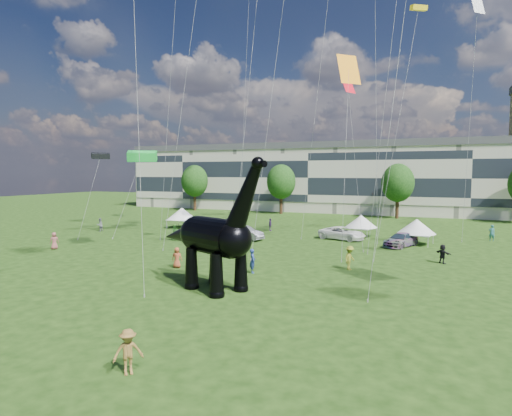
% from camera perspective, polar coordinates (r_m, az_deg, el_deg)
% --- Properties ---
extents(ground, '(220.00, 220.00, 0.00)m').
position_cam_1_polar(ground, '(25.14, -12.03, -12.70)').
color(ground, '#16330C').
rests_on(ground, ground).
extents(terrace_row, '(78.00, 11.00, 12.00)m').
position_cam_1_polar(terrace_row, '(84.48, 7.98, 3.73)').
color(terrace_row, beige).
rests_on(terrace_row, ground).
extents(tree_far_left, '(5.20, 5.20, 9.44)m').
position_cam_1_polar(tree_far_left, '(84.82, -8.19, 3.92)').
color(tree_far_left, '#382314').
rests_on(tree_far_left, ground).
extents(tree_mid_left, '(5.20, 5.20, 9.44)m').
position_cam_1_polar(tree_mid_left, '(77.07, 3.37, 3.88)').
color(tree_mid_left, '#382314').
rests_on(tree_mid_left, ground).
extents(tree_mid_right, '(5.20, 5.20, 9.44)m').
position_cam_1_polar(tree_mid_right, '(72.84, 18.39, 3.59)').
color(tree_mid_right, '#382314').
rests_on(tree_mid_right, ground).
extents(dinosaur_sculpture, '(10.32, 5.77, 8.72)m').
position_cam_1_polar(dinosaur_sculpture, '(27.73, -5.99, -3.99)').
color(dinosaur_sculpture, black).
rests_on(dinosaur_sculpture, ground).
extents(car_silver, '(2.93, 4.21, 1.33)m').
position_cam_1_polar(car_silver, '(53.43, -8.37, -2.62)').
color(car_silver, silver).
rests_on(car_silver, ground).
extents(car_grey, '(4.86, 2.61, 1.52)m').
position_cam_1_polar(car_grey, '(47.78, -1.61, -3.33)').
color(car_grey, gray).
rests_on(car_grey, ground).
extents(car_white, '(5.66, 3.73, 1.45)m').
position_cam_1_polar(car_white, '(48.68, 11.41, -3.32)').
color(car_white, white).
rests_on(car_white, ground).
extents(car_dark, '(3.64, 5.14, 1.38)m').
position_cam_1_polar(car_dark, '(45.71, 18.76, -4.04)').
color(car_dark, '#595960').
rests_on(car_dark, ground).
extents(gazebo_near, '(4.47, 4.47, 2.54)m').
position_cam_1_polar(gazebo_near, '(51.30, 13.84, -1.75)').
color(gazebo_near, white).
rests_on(gazebo_near, ground).
extents(gazebo_far, '(4.40, 4.40, 2.68)m').
position_cam_1_polar(gazebo_far, '(47.46, 20.62, -2.33)').
color(gazebo_far, white).
rests_on(gazebo_far, ground).
extents(gazebo_left, '(3.94, 3.94, 2.73)m').
position_cam_1_polar(gazebo_left, '(58.52, -9.86, -0.76)').
color(gazebo_left, white).
rests_on(gazebo_left, ground).
extents(visitors, '(45.79, 41.39, 1.87)m').
position_cam_1_polar(visitors, '(37.69, -1.64, -5.37)').
color(visitors, '#984E4C').
rests_on(visitors, ground).
extents(kites, '(54.75, 51.28, 28.49)m').
position_cam_1_polar(kites, '(47.39, 14.83, 24.64)').
color(kites, red).
rests_on(kites, ground).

